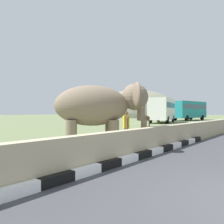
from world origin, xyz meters
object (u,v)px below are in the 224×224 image
bus_white (162,108)px  bus_teal (189,109)px  cow_near (145,119)px  person_handler (126,126)px  elephant (101,106)px

bus_white → bus_teal: (11.00, 0.12, 0.00)m
bus_white → cow_near: 9.61m
person_handler → elephant: bearing=174.0°
person_handler → cow_near: size_ratio=0.87×
bus_white → cow_near: (-9.18, -2.58, -1.21)m
elephant → bus_white: bus_white is taller
elephant → person_handler: bearing=-6.0°
bus_teal → elephant: bearing=-165.7°
person_handler → bus_white: size_ratio=0.19×
elephant → cow_near: 14.84m
cow_near → bus_white: bearing=15.7°
bus_teal → person_handler: bearing=-164.7°
person_handler → bus_white: 22.89m
bus_white → elephant: bearing=-159.5°
bus_teal → cow_near: bus_teal is taller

